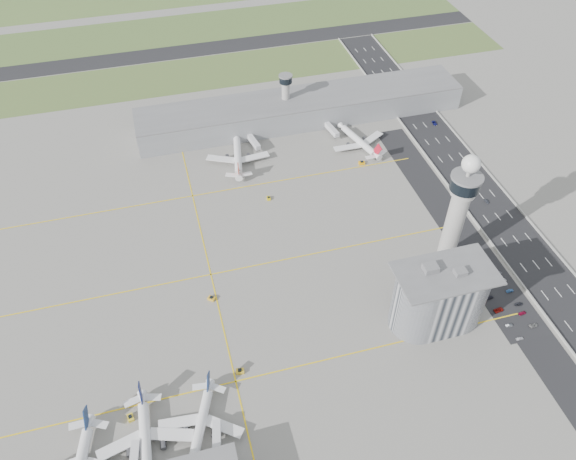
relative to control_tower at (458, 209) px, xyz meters
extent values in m
plane|color=gray|center=(-72.00, -8.00, -35.04)|extent=(1000.00, 1000.00, 0.00)
cube|color=#516831|center=(-92.00, 217.00, -35.00)|extent=(480.00, 50.00, 0.08)
cube|color=#4C6E34|center=(-92.00, 292.00, -35.00)|extent=(480.00, 60.00, 0.08)
cube|color=black|center=(-92.00, 254.00, -34.98)|extent=(480.00, 22.00, 0.10)
cube|color=black|center=(43.00, -8.00, -34.99)|extent=(28.00, 500.00, 0.10)
cube|color=#9E9E99|center=(29.00, -8.00, -34.44)|extent=(0.60, 500.00, 1.20)
cube|color=#9E9E99|center=(57.00, -8.00, -34.44)|extent=(0.60, 500.00, 1.20)
cube|color=black|center=(18.00, -18.00, -35.00)|extent=(18.00, 260.00, 0.08)
cube|color=black|center=(16.00, -30.00, -34.99)|extent=(20.00, 44.00, 0.10)
cube|color=yellow|center=(-112.00, -38.00, -35.04)|extent=(260.00, 0.60, 0.01)
cube|color=yellow|center=(-112.00, 22.00, -35.04)|extent=(260.00, 0.60, 0.01)
cube|color=yellow|center=(-112.00, 82.00, -35.04)|extent=(260.00, 0.60, 0.01)
cube|color=yellow|center=(-112.00, 22.00, -35.04)|extent=(0.60, 260.00, 0.01)
cylinder|color=#ADAAA5|center=(0.00, 0.00, -11.04)|extent=(8.40, 8.40, 48.00)
cylinder|color=#ADAAA5|center=(0.00, 0.00, 10.96)|extent=(11.00, 11.00, 4.00)
cylinder|color=black|center=(0.00, 0.00, 14.96)|extent=(13.00, 13.00, 6.00)
cylinder|color=slate|center=(0.00, 0.00, 18.46)|extent=(14.00, 14.00, 1.00)
cylinder|color=#ADAAA5|center=(0.00, 0.00, 20.96)|extent=(1.60, 1.60, 5.00)
sphere|color=white|center=(0.00, 0.00, 25.46)|extent=(8.00, 8.00, 8.00)
cylinder|color=#ADAAA5|center=(-42.00, 142.00, -21.04)|extent=(5.00, 5.00, 28.00)
cylinder|color=black|center=(-42.00, 142.00, -6.04)|extent=(8.00, 8.00, 4.00)
cylinder|color=slate|center=(-42.00, 142.00, -3.54)|extent=(8.60, 8.60, 0.80)
cube|color=#B2B2B7|center=(-20.00, -30.00, -20.04)|extent=(18.00, 24.00, 30.00)
cylinder|color=#B2B2B7|center=(-29.00, -30.00, -20.04)|extent=(24.00, 24.00, 30.00)
cylinder|color=#B2B2B7|center=(-11.00, -30.00, -20.04)|extent=(24.00, 24.00, 30.00)
cube|color=slate|center=(-20.00, -30.00, -4.64)|extent=(42.00, 24.00, 0.80)
cube|color=slate|center=(-26.00, -27.00, -3.04)|extent=(6.00, 5.00, 3.00)
cube|color=slate|center=(-15.00, -32.00, -3.34)|extent=(5.00, 4.00, 2.40)
cube|color=gray|center=(-32.00, 140.00, -27.54)|extent=(210.00, 32.00, 15.00)
cube|color=slate|center=(-32.00, 140.00, -19.64)|extent=(210.00, 32.00, 0.80)
imported|color=silver|center=(11.17, -50.44, -34.48)|extent=(3.33, 1.44, 1.12)
imported|color=slate|center=(10.55, -43.00, -34.49)|extent=(3.41, 1.43, 1.10)
imported|color=maroon|center=(10.39, -34.24, -34.39)|extent=(4.89, 2.65, 1.30)
imported|color=black|center=(10.24, -26.63, -34.49)|extent=(3.98, 2.04, 1.11)
imported|color=navy|center=(11.44, -19.23, -34.48)|extent=(3.39, 1.56, 1.13)
imported|color=#BDBDBD|center=(9.84, -13.09, -34.41)|extent=(3.92, 1.52, 1.27)
imported|color=gray|center=(20.90, -45.87, -34.47)|extent=(4.19, 2.08, 1.14)
imported|color=maroon|center=(19.86, -38.58, -34.50)|extent=(3.90, 1.95, 1.09)
imported|color=black|center=(21.01, -33.56, -34.42)|extent=(3.79, 1.85, 1.25)
imported|color=navy|center=(21.34, -25.56, -34.45)|extent=(3.66, 1.45, 1.18)
imported|color=silver|center=(21.24, -18.84, -34.44)|extent=(4.50, 2.37, 1.21)
imported|color=slate|center=(21.75, -14.20, -34.47)|extent=(4.10, 1.98, 1.15)
imported|color=#22242B|center=(43.06, 34.10, -34.48)|extent=(1.46, 3.49, 1.12)
imported|color=navy|center=(49.48, 111.61, -34.38)|extent=(2.72, 4.97, 1.32)
imported|color=gray|center=(36.42, 170.96, -34.47)|extent=(1.45, 3.40, 1.14)
camera|label=1|loc=(-123.25, -159.89, 169.29)|focal=35.00mm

